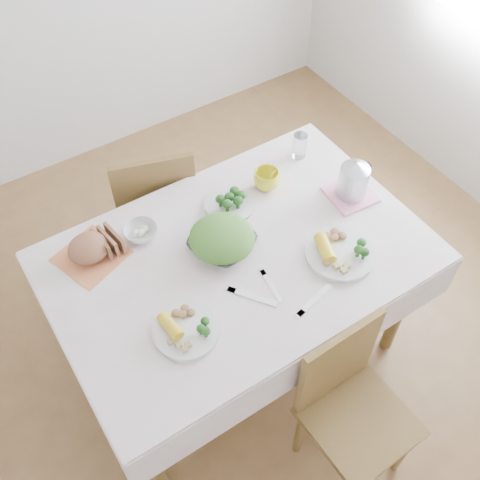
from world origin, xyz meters
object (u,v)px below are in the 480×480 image
dinner_plate_right (340,254)px  salad_bowl (222,244)px  electric_kettle (354,176)px  dining_table (239,307)px  chair_near (362,416)px  yellow_mug (267,180)px  chair_far (155,199)px  dinner_plate_left (186,330)px

dinner_plate_right → salad_bowl: bearing=142.6°
salad_bowl → electric_kettle: 0.64m
dining_table → chair_near: bearing=-82.5°
chair_near → yellow_mug: chair_near is taller
electric_kettle → chair_near: bearing=-124.2°
chair_far → yellow_mug: size_ratio=7.63×
chair_near → electric_kettle: 0.97m
salad_bowl → dinner_plate_right: size_ratio=0.88×
yellow_mug → electric_kettle: electric_kettle is taller
dining_table → dinner_plate_right: bearing=-33.6°
dinner_plate_left → chair_near: bearing=-49.5°
salad_bowl → electric_kettle: size_ratio=1.39×
chair_near → salad_bowl: size_ratio=3.38×
chair_far → dinner_plate_left: chair_far is taller
yellow_mug → dinner_plate_right: bearing=-86.9°
dinner_plate_right → yellow_mug: bearing=93.1°
chair_near → electric_kettle: bearing=54.2°
dinner_plate_right → electric_kettle: size_ratio=1.59×
yellow_mug → electric_kettle: size_ratio=0.65×
chair_far → salad_bowl: size_ratio=3.55×
salad_bowl → dinner_plate_left: salad_bowl is taller
chair_near → dinner_plate_right: 0.63m
dining_table → chair_far: (-0.04, 0.73, 0.09)m
electric_kettle → dinner_plate_right: bearing=-137.1°
chair_near → dinner_plate_left: bearing=129.0°
dining_table → dinner_plate_right: 0.57m
chair_near → dining_table: bearing=96.0°
salad_bowl → yellow_mug: yellow_mug is taller
chair_far → dinner_plate_left: (-0.31, -0.93, 0.31)m
dinner_plate_left → dinner_plate_right: 0.69m
salad_bowl → dinner_plate_left: 0.41m
dining_table → chair_far: bearing=93.0°
dining_table → salad_bowl: salad_bowl is taller
dining_table → dinner_plate_left: size_ratio=5.72×
dinner_plate_left → dinner_plate_right: (0.69, -0.03, 0.00)m
dinner_plate_right → chair_near: bearing=-116.2°
dining_table → yellow_mug: (0.31, 0.25, 0.43)m
chair_far → salad_bowl: chair_far is taller
chair_far → electric_kettle: 1.04m
dinner_plate_right → electric_kettle: bearing=42.7°
chair_near → dinner_plate_right: chair_near is taller
dining_table → electric_kettle: size_ratio=7.84×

